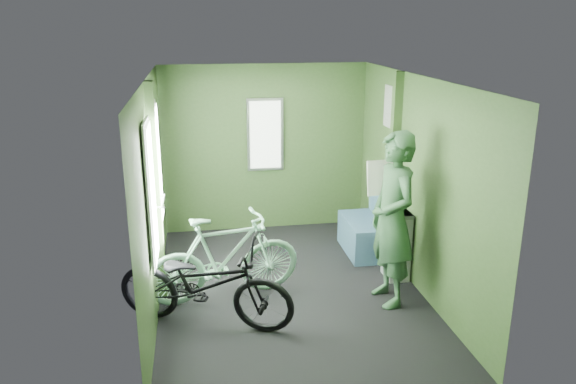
% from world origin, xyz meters
% --- Properties ---
extents(room, '(4.00, 4.02, 2.31)m').
position_xyz_m(room, '(-0.04, 0.04, 1.44)').
color(room, black).
rests_on(room, ground).
extents(bicycle_black, '(1.90, 1.33, 0.99)m').
position_xyz_m(bicycle_black, '(-0.93, -0.63, 0.00)').
color(bicycle_black, black).
rests_on(bicycle_black, ground).
extents(bicycle_mint, '(1.75, 0.94, 1.06)m').
position_xyz_m(bicycle_mint, '(-0.71, -0.13, 0.00)').
color(bicycle_mint, '#88CAA4').
rests_on(bicycle_mint, ground).
extents(passenger, '(0.51, 0.71, 1.82)m').
position_xyz_m(passenger, '(0.99, -0.41, 0.91)').
color(passenger, '#2D5232').
rests_on(passenger, ground).
extents(waste_box, '(0.23, 0.33, 0.80)m').
position_xyz_m(waste_box, '(1.26, 0.12, 0.40)').
color(waste_box, gray).
rests_on(waste_box, ground).
extents(bench_seat, '(0.49, 0.87, 0.92)m').
position_xyz_m(bench_seat, '(1.14, 0.89, 0.27)').
color(bench_seat, '#284155').
rests_on(bench_seat, ground).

